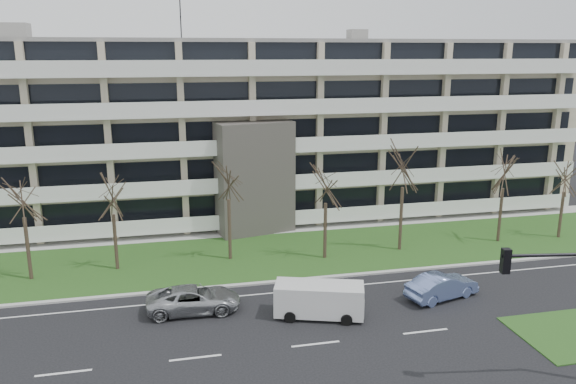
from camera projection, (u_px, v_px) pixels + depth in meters
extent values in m
plane|color=black|center=(316.00, 344.00, 28.28)|extent=(160.00, 160.00, 0.00)
cube|color=#26511B|center=(268.00, 255.00, 40.57)|extent=(90.00, 10.00, 0.06)
cube|color=#B2B2AD|center=(282.00, 281.00, 35.84)|extent=(90.00, 0.35, 0.12)
cube|color=#B2B2AD|center=(256.00, 231.00, 45.77)|extent=(90.00, 2.00, 0.08)
cube|color=white|center=(288.00, 292.00, 34.43)|extent=(90.00, 0.12, 0.01)
cube|color=#B8AC8F|center=(242.00, 129.00, 50.57)|extent=(60.00, 12.00, 15.00)
cube|color=gray|center=(240.00, 41.00, 48.69)|extent=(60.50, 12.50, 0.30)
cube|color=#4C4742|center=(255.00, 178.00, 44.68)|extent=(6.39, 3.69, 9.00)
cube|color=black|center=(256.00, 209.00, 45.10)|extent=(4.92, 1.19, 3.50)
cube|color=gray|center=(16.00, 31.00, 44.70)|extent=(2.00, 2.00, 1.20)
cylinder|color=black|center=(181.00, 18.00, 47.18)|extent=(0.10, 0.10, 3.50)
cube|color=black|center=(253.00, 204.00, 46.20)|extent=(58.00, 0.10, 1.80)
cube|color=white|center=(255.00, 224.00, 45.92)|extent=(58.00, 1.40, 0.22)
cube|color=white|center=(256.00, 219.00, 45.16)|extent=(58.00, 0.08, 1.00)
cube|color=black|center=(253.00, 168.00, 45.46)|extent=(58.00, 0.10, 1.80)
cube|color=white|center=(254.00, 188.00, 45.19)|extent=(58.00, 1.40, 0.22)
cube|color=white|center=(256.00, 183.00, 44.42)|extent=(58.00, 0.08, 1.00)
cube|color=black|center=(252.00, 131.00, 44.73)|extent=(58.00, 0.10, 1.80)
cube|color=white|center=(254.00, 151.00, 44.45)|extent=(58.00, 1.40, 0.22)
cube|color=white|center=(255.00, 145.00, 43.69)|extent=(58.00, 0.08, 1.00)
cube|color=black|center=(252.00, 93.00, 43.99)|extent=(58.00, 0.10, 1.80)
cube|color=white|center=(253.00, 114.00, 43.71)|extent=(58.00, 1.40, 0.22)
cube|color=white|center=(255.00, 107.00, 42.95)|extent=(58.00, 0.08, 1.00)
cube|color=black|center=(251.00, 54.00, 43.25)|extent=(58.00, 0.10, 1.80)
cube|color=white|center=(253.00, 74.00, 42.98)|extent=(58.00, 1.40, 0.22)
cube|color=white|center=(254.00, 67.00, 42.22)|extent=(58.00, 0.08, 1.00)
imported|color=#A6A9AD|center=(194.00, 299.00, 31.69)|extent=(5.32, 2.59, 1.46)
imported|color=#758CCB|center=(442.00, 286.00, 33.38)|extent=(4.83, 2.77, 1.51)
cube|color=silver|center=(319.00, 299.00, 31.00)|extent=(5.19, 3.24, 1.71)
cube|color=black|center=(319.00, 291.00, 30.88)|extent=(4.80, 3.00, 0.63)
cube|color=silver|center=(361.00, 303.00, 30.81)|extent=(0.84, 1.73, 1.08)
cylinder|color=black|center=(290.00, 317.00, 30.46)|extent=(0.67, 0.41, 0.63)
cylinder|color=black|center=(293.00, 303.00, 32.20)|extent=(0.67, 0.41, 0.63)
cylinder|color=black|center=(347.00, 320.00, 30.16)|extent=(0.67, 0.41, 0.63)
cylinder|color=black|center=(347.00, 305.00, 31.90)|extent=(0.67, 0.41, 0.63)
cylinder|color=black|center=(566.00, 255.00, 23.27)|extent=(5.46, 1.02, 0.15)
cube|color=black|center=(506.00, 261.00, 23.17)|extent=(0.39, 0.39, 1.06)
sphere|color=red|center=(506.00, 253.00, 23.09)|extent=(0.21, 0.21, 0.21)
sphere|color=orange|center=(506.00, 261.00, 23.17)|extent=(0.21, 0.21, 0.21)
sphere|color=green|center=(505.00, 269.00, 23.25)|extent=(0.21, 0.21, 0.21)
cylinder|color=#382B21|center=(28.00, 249.00, 35.75)|extent=(0.24, 0.24, 4.17)
cylinder|color=#382B21|center=(116.00, 242.00, 37.46)|extent=(0.24, 0.24, 3.86)
cylinder|color=#382B21|center=(230.00, 230.00, 39.23)|extent=(0.24, 0.24, 4.39)
cylinder|color=#382B21|center=(325.00, 231.00, 39.48)|extent=(0.24, 0.24, 4.07)
cylinder|color=#382B21|center=(401.00, 219.00, 41.05)|extent=(0.24, 0.24, 4.80)
cylinder|color=#382B21|center=(500.00, 215.00, 42.95)|extent=(0.24, 0.24, 4.25)
cylinder|color=#382B21|center=(561.00, 215.00, 43.89)|extent=(0.24, 0.24, 3.73)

